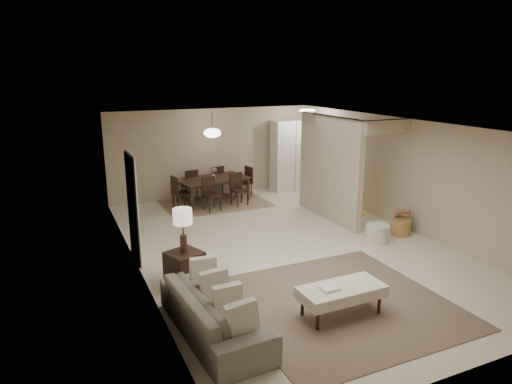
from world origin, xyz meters
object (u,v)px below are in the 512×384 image
dining_table (214,191)px  sofa (214,313)px  pantry_cabinet (291,155)px  wicker_basket (401,226)px  ottoman_bench (342,292)px  side_table (185,268)px  round_pouf (377,234)px

dining_table → sofa: bearing=-119.5°
pantry_cabinet → sofa: pantry_cabinet is taller
dining_table → wicker_basket: bearing=-65.1°
ottoman_bench → wicker_basket: 3.97m
sofa → pantry_cabinet: bearing=-39.7°
wicker_basket → dining_table: 5.07m
sofa → dining_table: (2.15, 6.18, 0.02)m
sofa → wicker_basket: sofa is taller
side_table → round_pouf: 4.24m
pantry_cabinet → dining_table: bearing=-170.4°
ottoman_bench → sofa: bearing=170.2°
pantry_cabinet → round_pouf: bearing=-96.2°
side_table → wicker_basket: size_ratio=1.33×
pantry_cabinet → round_pouf: size_ratio=4.32×
round_pouf → wicker_basket: 0.80m
pantry_cabinet → dining_table: pantry_cabinet is taller
round_pouf → dining_table: dining_table is taller
round_pouf → ottoman_bench: bearing=-137.9°
pantry_cabinet → ottoman_bench: bearing=-112.9°
sofa → dining_table: 6.54m
pantry_cabinet → wicker_basket: (0.27, -4.59, -0.86)m
pantry_cabinet → side_table: pantry_cabinet is taller
round_pouf → dining_table: (-2.13, 4.29, 0.15)m
side_table → round_pouf: bearing=3.3°
dining_table → ottoman_bench: bearing=-102.8°
wicker_basket → dining_table: bearing=125.2°
ottoman_bench → round_pouf: (2.41, 2.18, -0.18)m
pantry_cabinet → ottoman_bench: size_ratio=1.64×
side_table → round_pouf: size_ratio=1.19×
wicker_basket → side_table: bearing=-175.5°
round_pouf → wicker_basket: bearing=11.3°
side_table → wicker_basket: side_table is taller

